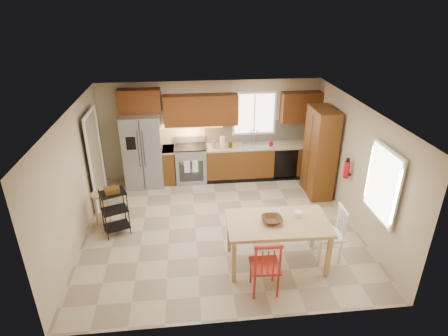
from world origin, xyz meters
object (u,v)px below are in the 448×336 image
pantry (320,153)px  soap_bottle (271,142)px  table_jar (298,216)px  table_bowl (272,222)px  chair_red (265,265)px  dining_table (277,243)px  utility_cart (115,212)px  chair_white (328,234)px  fire_extinguisher (347,170)px  range_stove (191,164)px  bar_stool (102,209)px  refrigerator (143,150)px

pantry → soap_bottle: bearing=136.5°
soap_bottle → table_jar: (-0.24, -3.24, -0.10)m
table_bowl → chair_red: bearing=-110.3°
dining_table → utility_cart: 3.21m
chair_white → chair_red: bearing=119.8°
soap_bottle → chair_red: soap_bottle is taller
fire_extinguisher → chair_white: bearing=-121.3°
dining_table → table_jar: (0.38, 0.11, 0.47)m
chair_white → table_bowl: 1.12m
range_stove → chair_white: (2.36, -3.39, 0.06)m
range_stove → chair_white: 4.13m
soap_bottle → chair_red: (-0.97, -4.00, -0.48)m
pantry → chair_white: 2.54m
chair_red → utility_cart: chair_red is taller
soap_bottle → fire_extinguisher: bearing=-59.5°
pantry → bar_stool: 4.98m
chair_white → utility_cart: (-3.91, 1.19, -0.03)m
range_stove → soap_bottle: size_ratio=4.82×
range_stove → utility_cart: (-1.56, -2.19, 0.03)m
chair_white → utility_cart: size_ratio=1.06×
dining_table → bar_stool: bearing=155.7°
soap_bottle → fire_extinguisher: 2.27m
fire_extinguisher → utility_cart: size_ratio=0.37×
refrigerator → table_jar: (2.94, -3.27, -0.01)m
range_stove → chair_red: (1.06, -4.09, 0.06)m
refrigerator → table_bowl: 4.17m
pantry → table_jar: size_ratio=12.45×
fire_extinguisher → chair_red: 3.01m
dining_table → table_jar: table_jar is taller
pantry → chair_white: (-0.62, -2.40, -0.53)m
refrigerator → utility_cart: refrigerator is taller
range_stove → dining_table: range_stove is taller
fire_extinguisher → bar_stool: fire_extinguisher is taller
chair_red → chair_white: (1.30, 0.70, 0.00)m
chair_white → bar_stool: size_ratio=1.39×
refrigerator → utility_cart: size_ratio=1.87×
refrigerator → utility_cart: (-0.41, -2.13, -0.42)m
refrigerator → range_stove: (1.15, 0.06, -0.45)m
dining_table → utility_cart: utility_cart is taller
dining_table → table_bowl: bearing=-178.5°
refrigerator → chair_white: (3.51, -3.33, -0.39)m
pantry → fire_extinguisher: 1.07m
pantry → dining_table: 2.98m
utility_cart → soap_bottle: bearing=8.9°
chair_white → bar_stool: 4.51m
refrigerator → fire_extinguisher: bearing=-24.5°
soap_bottle → dining_table: (-0.62, -3.35, -0.57)m
range_stove → soap_bottle: (2.03, -0.08, 0.54)m
range_stove → soap_bottle: 2.10m
chair_white → table_bowl: (-1.06, -0.05, 0.35)m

